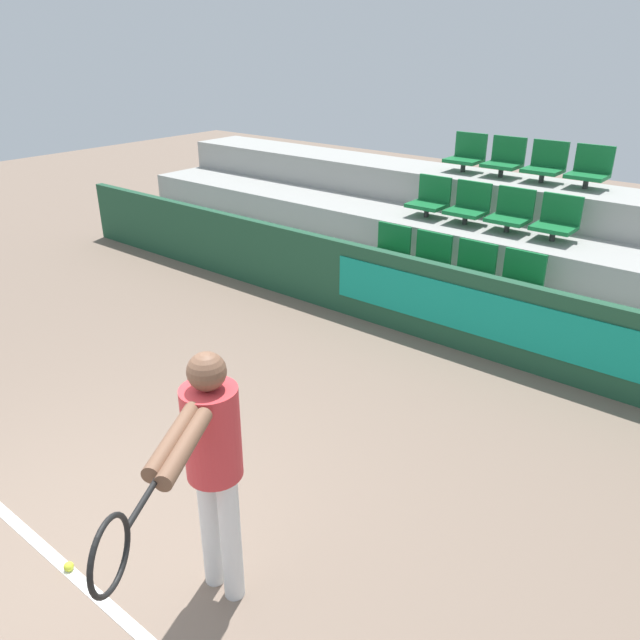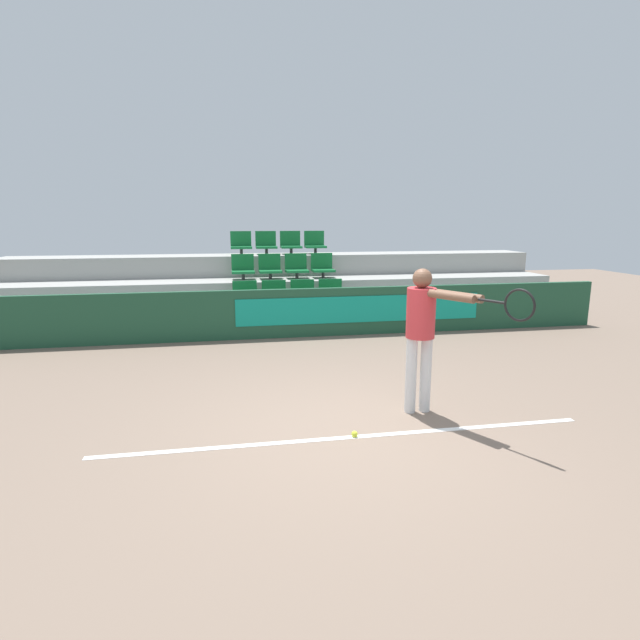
{
  "view_description": "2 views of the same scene",
  "coord_description": "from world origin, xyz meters",
  "views": [
    {
      "loc": [
        3.31,
        -1.51,
        3.26
      ],
      "look_at": [
        0.25,
        2.29,
        1.03
      ],
      "focal_mm": 35.0,
      "sensor_mm": 36.0,
      "label": 1
    },
    {
      "loc": [
        -1.18,
        -4.92,
        2.27
      ],
      "look_at": [
        0.1,
        2.14,
        0.8
      ],
      "focal_mm": 28.0,
      "sensor_mm": 36.0,
      "label": 2
    }
  ],
  "objects": [
    {
      "name": "ground_plane",
      "position": [
        0.0,
        0.0,
        0.0
      ],
      "size": [
        30.0,
        30.0,
        0.0
      ],
      "primitive_type": "plane",
      "color": "#7A6656"
    },
    {
      "name": "court_baseline",
      "position": [
        0.0,
        -0.16,
        0.0
      ],
      "size": [
        5.26,
        0.08,
        0.01
      ],
      "color": "white",
      "rests_on": "ground"
    },
    {
      "name": "barrier_wall",
      "position": [
        0.04,
        4.44,
        0.47
      ],
      "size": [
        12.73,
        0.14,
        0.94
      ],
      "color": "#1E4C33",
      "rests_on": "ground"
    },
    {
      "name": "bleacher_tier_front",
      "position": [
        0.0,
        5.02,
        0.24
      ],
      "size": [
        12.33,
        1.01,
        0.47
      ],
      "color": "#9E9E99",
      "rests_on": "ground"
    },
    {
      "name": "bleacher_tier_middle",
      "position": [
        0.0,
        6.03,
        0.47
      ],
      "size": [
        12.33,
        1.01,
        0.94
      ],
      "color": "#9E9E99",
      "rests_on": "ground"
    },
    {
      "name": "bleacher_tier_back",
      "position": [
        0.0,
        7.03,
        0.71
      ],
      "size": [
        12.33,
        1.01,
        1.41
      ],
      "color": "#9E9E99",
      "rests_on": "ground"
    },
    {
      "name": "stadium_chair_0",
      "position": [
        -0.89,
        5.15,
        0.71
      ],
      "size": [
        0.49,
        0.43,
        0.54
      ],
      "color": "#333333",
      "rests_on": "bleacher_tier_front"
    },
    {
      "name": "stadium_chair_1",
      "position": [
        -0.3,
        5.15,
        0.71
      ],
      "size": [
        0.49,
        0.43,
        0.54
      ],
      "color": "#333333",
      "rests_on": "bleacher_tier_front"
    },
    {
      "name": "stadium_chair_2",
      "position": [
        0.3,
        5.15,
        0.71
      ],
      "size": [
        0.49,
        0.43,
        0.54
      ],
      "color": "#333333",
      "rests_on": "bleacher_tier_front"
    },
    {
      "name": "stadium_chair_3",
      "position": [
        0.89,
        5.15,
        0.71
      ],
      "size": [
        0.49,
        0.43,
        0.54
      ],
      "color": "#333333",
      "rests_on": "bleacher_tier_front"
    },
    {
      "name": "stadium_chair_4",
      "position": [
        -0.89,
        6.15,
        1.18
      ],
      "size": [
        0.49,
        0.43,
        0.54
      ],
      "color": "#333333",
      "rests_on": "bleacher_tier_middle"
    },
    {
      "name": "stadium_chair_5",
      "position": [
        -0.3,
        6.15,
        1.18
      ],
      "size": [
        0.49,
        0.43,
        0.54
      ],
      "color": "#333333",
      "rests_on": "bleacher_tier_middle"
    },
    {
      "name": "stadium_chair_6",
      "position": [
        0.3,
        6.15,
        1.18
      ],
      "size": [
        0.49,
        0.43,
        0.54
      ],
      "color": "#333333",
      "rests_on": "bleacher_tier_middle"
    },
    {
      "name": "stadium_chair_7",
      "position": [
        0.89,
        6.15,
        1.18
      ],
      "size": [
        0.49,
        0.43,
        0.54
      ],
      "color": "#333333",
      "rests_on": "bleacher_tier_middle"
    },
    {
      "name": "stadium_chair_8",
      "position": [
        -0.89,
        7.16,
        1.65
      ],
      "size": [
        0.49,
        0.43,
        0.54
      ],
      "color": "#333333",
      "rests_on": "bleacher_tier_back"
    },
    {
      "name": "stadium_chair_9",
      "position": [
        -0.3,
        7.16,
        1.65
      ],
      "size": [
        0.49,
        0.43,
        0.54
      ],
      "color": "#333333",
      "rests_on": "bleacher_tier_back"
    },
    {
      "name": "stadium_chair_10",
      "position": [
        0.3,
        7.16,
        1.65
      ],
      "size": [
        0.49,
        0.43,
        0.54
      ],
      "color": "#333333",
      "rests_on": "bleacher_tier_back"
    },
    {
      "name": "stadium_chair_11",
      "position": [
        0.89,
        7.16,
        1.65
      ],
      "size": [
        0.49,
        0.43,
        0.54
      ],
      "color": "#333333",
      "rests_on": "bleacher_tier_back"
    },
    {
      "name": "tennis_player",
      "position": [
        1.0,
        0.36,
        1.07
      ],
      "size": [
        0.84,
        1.34,
        1.71
      ],
      "rotation": [
        0.0,
        0.0,
        0.52
      ],
      "color": "silver",
      "rests_on": "ground"
    },
    {
      "name": "tennis_ball",
      "position": [
        0.06,
        -0.15,
        0.03
      ],
      "size": [
        0.07,
        0.07,
        0.07
      ],
      "color": "#CCDB33",
      "rests_on": "ground"
    }
  ]
}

